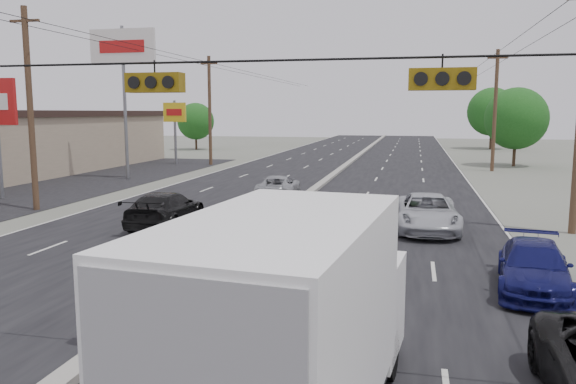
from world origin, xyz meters
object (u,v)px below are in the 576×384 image
tree_right_far (492,112)px  queue_car_b (327,246)px  utility_pole_left_b (30,108)px  box_truck (294,324)px  queue_car_d (534,268)px  utility_pole_right_c (495,110)px  pole_sign_billboard (123,56)px  oncoming_near (166,209)px  utility_pole_left_c (210,110)px  tree_left_far (196,121)px  pole_sign_far (175,118)px  queue_car_c (427,213)px  oncoming_far (278,187)px  red_sedan (223,275)px  queue_car_a (287,223)px  tree_right_mid (516,119)px

tree_right_far → queue_car_b: (-12.50, -62.28, -4.25)m
utility_pole_left_b → box_truck: 24.05m
box_truck → queue_car_d: box_truck is taller
utility_pole_right_c → box_truck: utility_pole_right_c is taller
pole_sign_billboard → oncoming_near: size_ratio=2.12×
utility_pole_left_c → tree_left_far: 22.19m
pole_sign_billboard → tree_left_far: pole_sign_billboard is taller
pole_sign_billboard → pole_sign_far: bearing=97.1°
queue_car_c → oncoming_far: 10.85m
red_sedan → queue_car_a: (0.00, 7.32, -0.06)m
pole_sign_billboard → red_sedan: bearing=-56.7°
pole_sign_far → red_sedan: 40.36m
utility_pole_left_c → tree_right_mid: bearing=10.3°
pole_sign_far → queue_car_b: 37.89m
queue_car_b → oncoming_near: oncoming_near is taller
tree_right_mid → tree_right_far: bearing=87.7°
queue_car_b → queue_car_d: (5.93, -1.05, -0.05)m
tree_left_far → queue_car_c: bearing=-57.9°
pole_sign_billboard → queue_car_a: 24.61m
tree_left_far → tree_right_mid: size_ratio=0.86×
queue_car_b → oncoming_near: 9.24m
tree_left_far → queue_car_c: size_ratio=1.14×
pole_sign_billboard → queue_car_a: size_ratio=2.68×
utility_pole_right_c → tree_right_mid: 5.64m
utility_pole_left_b → queue_car_b: (16.00, -7.28, -4.40)m
utility_pole_left_b → tree_left_far: (-9.50, 45.00, -1.39)m
utility_pole_left_b → pole_sign_billboard: 13.68m
pole_sign_far → tree_right_mid: bearing=9.2°
red_sedan → queue_car_c: bearing=63.4°
box_truck → red_sedan: box_truck is taller
tree_left_far → box_truck: bearing=-66.8°
utility_pole_right_c → tree_left_far: bearing=149.9°
oncoming_far → queue_car_c: bearing=132.6°
utility_pole_left_c → tree_left_far: size_ratio=1.63×
oncoming_far → queue_car_b: bearing=103.8°
tree_right_mid → queue_car_b: (-11.50, -37.28, -3.63)m
box_truck → red_sedan: bearing=124.9°
tree_right_far → pole_sign_far: bearing=-136.8°
tree_right_far → box_truck: size_ratio=1.13×
utility_pole_right_c → queue_car_a: (-11.10, -28.91, -4.41)m
queue_car_b → queue_car_c: size_ratio=0.80×
utility_pole_left_b → tree_left_far: bearing=101.9°
tree_right_mid → queue_car_c: tree_right_mid is taller
tree_right_far → queue_car_a: tree_right_far is taller
red_sedan → queue_car_d: red_sedan is taller
queue_car_a → queue_car_b: (2.10, -3.37, 0.01)m
queue_car_b → pole_sign_far: bearing=113.9°
utility_pole_left_c → tree_left_far: utility_pole_left_c is taller
oncoming_near → utility_pole_left_c: bearing=-76.1°
red_sedan → queue_car_a: red_sedan is taller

